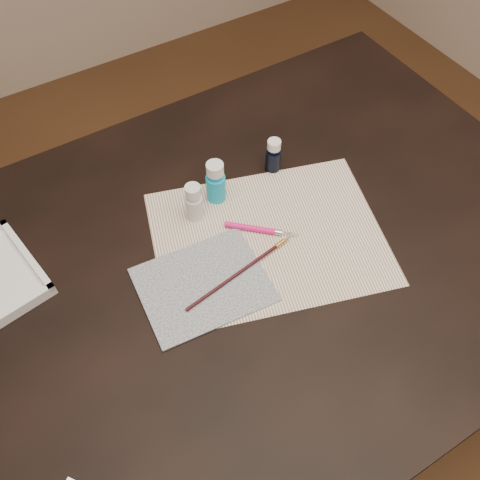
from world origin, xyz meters
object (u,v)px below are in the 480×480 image
canvas (203,284)px  paint_bottle_navy (273,155)px  paint_bottle_cyan (216,182)px  paper (268,238)px  paint_bottle_white (194,202)px

canvas → paint_bottle_navy: paint_bottle_navy is taller
paint_bottle_cyan → paint_bottle_navy: size_ratio=1.22×
paper → paint_bottle_cyan: 0.15m
canvas → paint_bottle_cyan: (0.12, 0.17, 0.04)m
paper → paint_bottle_white: paint_bottle_white is taller
paint_bottle_white → paint_bottle_navy: (0.20, 0.03, -0.00)m
canvas → paint_bottle_navy: bearing=33.8°
paper → paint_bottle_cyan: bearing=103.6°
canvas → paint_bottle_white: size_ratio=2.67×
paint_bottle_white → paint_bottle_cyan: 0.06m
paint_bottle_white → canvas: bearing=-113.4°
paper → paint_bottle_navy: paint_bottle_navy is taller
canvas → paint_bottle_cyan: paint_bottle_cyan is taller
canvas → paint_bottle_white: paint_bottle_white is taller
canvas → paint_bottle_white: 0.16m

